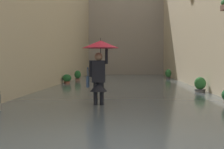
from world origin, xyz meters
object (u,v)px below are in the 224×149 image
(potted_plant_far_left, at_px, (200,87))
(person_wading, at_px, (100,59))
(potted_plant_mid_left, at_px, (168,75))
(potted_plant_far_right, at_px, (78,76))
(potted_plant_mid_right, at_px, (67,80))

(potted_plant_far_left, bearing_deg, person_wading, 49.14)
(potted_plant_far_left, bearing_deg, potted_plant_mid_left, -89.57)
(potted_plant_far_left, distance_m, potted_plant_mid_left, 10.69)
(potted_plant_far_left, height_order, potted_plant_far_right, potted_plant_far_right)
(potted_plant_far_right, bearing_deg, person_wading, 101.50)
(person_wading, bearing_deg, potted_plant_mid_right, -74.22)
(potted_plant_mid_left, height_order, potted_plant_mid_right, potted_plant_mid_left)
(person_wading, xyz_separation_m, potted_plant_mid_right, (2.71, -9.60, -1.10))
(potted_plant_far_right, bearing_deg, potted_plant_mid_right, 84.83)
(potted_plant_mid_left, bearing_deg, person_wading, 76.16)
(potted_plant_mid_right, bearing_deg, potted_plant_far_right, -95.17)
(person_wading, height_order, potted_plant_mid_right, person_wading)
(person_wading, height_order, potted_plant_far_left, person_wading)
(person_wading, distance_m, potted_plant_far_right, 12.47)
(potted_plant_far_left, relative_size, potted_plant_mid_left, 0.92)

